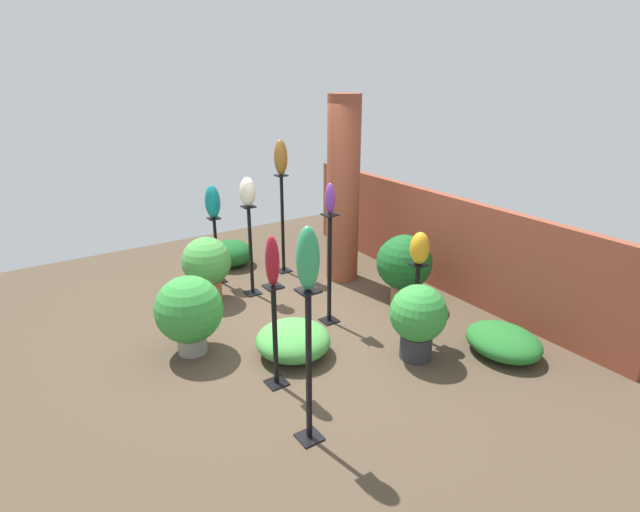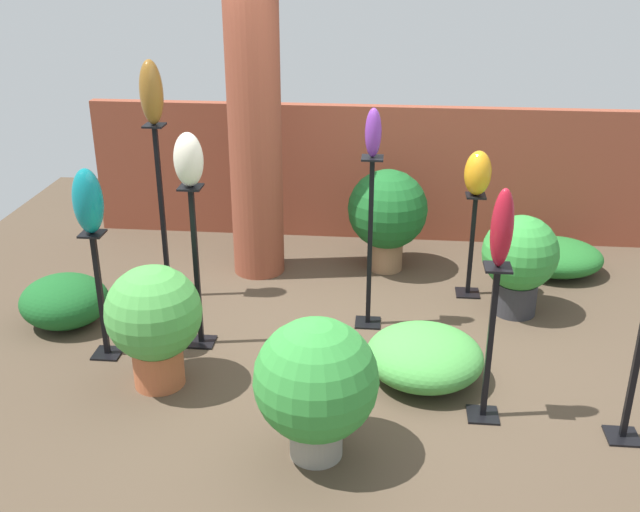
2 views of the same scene
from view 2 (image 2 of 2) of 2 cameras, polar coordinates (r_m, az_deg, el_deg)
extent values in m
plane|color=#4C3D2D|center=(5.59, 2.92, -7.51)|extent=(8.00, 8.00, 0.00)
cube|color=brown|center=(7.50, 3.94, 6.33)|extent=(5.60, 0.12, 1.35)
cylinder|color=brown|center=(6.52, -4.99, 9.51)|extent=(0.46, 0.46, 2.62)
cube|color=black|center=(6.59, 11.16, -2.78)|extent=(0.20, 0.20, 0.01)
cube|color=black|center=(6.41, 11.47, 0.77)|extent=(0.04, 0.04, 0.90)
cube|color=black|center=(6.26, 11.79, 4.52)|extent=(0.16, 0.16, 0.01)
cube|color=black|center=(6.56, -11.40, -2.93)|extent=(0.20, 0.20, 0.01)
cube|color=black|center=(6.28, -11.93, 3.13)|extent=(0.04, 0.04, 1.49)
cube|color=black|center=(6.07, -12.51, 9.69)|extent=(0.16, 0.16, 0.02)
cube|color=black|center=(5.80, -9.00, -6.48)|extent=(0.20, 0.20, 0.01)
cube|color=black|center=(5.52, -9.40, -0.91)|extent=(0.04, 0.04, 1.25)
cube|color=black|center=(5.30, -9.84, 5.19)|extent=(0.16, 0.16, 0.02)
cube|color=black|center=(5.05, 12.28, -11.74)|extent=(0.20, 0.20, 0.01)
cube|color=black|center=(4.77, 12.82, -6.59)|extent=(0.04, 0.04, 1.06)
cube|color=black|center=(4.54, 13.40, -0.85)|extent=(0.16, 0.16, 0.02)
cube|color=black|center=(5.80, -15.86, -7.14)|extent=(0.20, 0.20, 0.01)
cube|color=black|center=(5.58, -16.39, -2.91)|extent=(0.04, 0.04, 0.97)
cube|color=black|center=(5.39, -16.96, 1.64)|extent=(0.16, 0.16, 0.01)
cube|color=black|center=(6.01, 3.66, -5.09)|extent=(0.20, 0.20, 0.01)
cube|color=black|center=(5.71, 3.83, 0.90)|extent=(0.04, 0.04, 1.37)
cube|color=black|center=(5.49, 4.02, 7.46)|extent=(0.16, 0.16, 0.02)
cube|color=black|center=(5.11, 22.02, -12.62)|extent=(0.20, 0.20, 0.01)
ellipsoid|color=orange|center=(6.20, 11.94, 6.20)|extent=(0.22, 0.21, 0.37)
ellipsoid|color=brown|center=(6.01, -12.73, 12.07)|extent=(0.18, 0.20, 0.50)
ellipsoid|color=beige|center=(5.24, -9.99, 7.24)|extent=(0.20, 0.20, 0.38)
ellipsoid|color=maroon|center=(4.44, 13.70, 2.09)|extent=(0.13, 0.13, 0.48)
ellipsoid|color=#0F727A|center=(5.31, -17.26, 4.01)|extent=(0.21, 0.21, 0.46)
ellipsoid|color=#6B2D8C|center=(5.44, 4.08, 9.36)|extent=(0.12, 0.12, 0.36)
cylinder|color=gray|center=(4.57, -0.30, -13.77)|extent=(0.32, 0.32, 0.21)
sphere|color=#338C38|center=(4.34, -0.31, -9.41)|extent=(0.73, 0.73, 0.73)
cylinder|color=#B25B38|center=(5.30, -12.18, -8.19)|extent=(0.35, 0.35, 0.28)
sphere|color=#479942|center=(5.10, -12.57, -4.23)|extent=(0.65, 0.65, 0.65)
cylinder|color=#936B4C|center=(6.92, 5.04, 0.11)|extent=(0.30, 0.30, 0.28)
sphere|color=#195923|center=(6.76, 5.17, 3.57)|extent=(0.72, 0.72, 0.72)
cylinder|color=#2D2D33|center=(6.31, 14.64, -3.05)|extent=(0.34, 0.34, 0.27)
sphere|color=#338C38|center=(6.15, 15.01, 0.23)|extent=(0.61, 0.61, 0.61)
ellipsoid|color=#236B28|center=(7.15, 17.49, -0.06)|extent=(0.85, 0.71, 0.30)
ellipsoid|color=#479942|center=(5.27, 7.95, -7.57)|extent=(0.82, 0.81, 0.35)
ellipsoid|color=#195923|center=(6.24, -18.89, -3.26)|extent=(0.69, 0.65, 0.40)
camera|label=1|loc=(4.88, 71.20, 8.82)|focal=28.00mm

